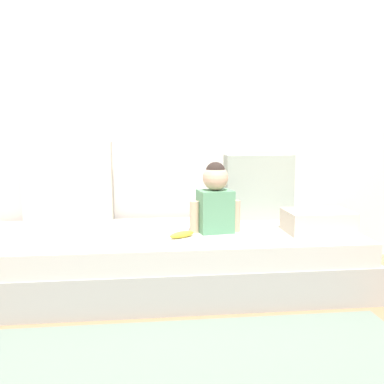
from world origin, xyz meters
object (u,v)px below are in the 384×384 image
at_px(throw_pillow_right, 258,187).
at_px(folded_blanket, 318,221).
at_px(toddler, 215,199).
at_px(couch, 170,260).
at_px(throw_pillow_left, 69,183).
at_px(banana, 182,234).

xyz_separation_m(throw_pillow_right, folded_blanket, (0.26, -0.46, -0.16)).
distance_m(toddler, folded_blanket, 0.65).
bearing_deg(folded_blanket, couch, 173.00).
bearing_deg(throw_pillow_left, couch, -28.04).
xyz_separation_m(throw_pillow_left, folded_blanket, (1.58, -0.46, -0.21)).
bearing_deg(throw_pillow_left, throw_pillow_right, 0.00).
relative_size(throw_pillow_right, toddler, 1.09).
xyz_separation_m(couch, throw_pillow_right, (0.66, 0.35, 0.41)).
relative_size(toddler, banana, 2.58).
bearing_deg(couch, throw_pillow_left, 151.96).
relative_size(throw_pillow_right, banana, 2.81).
distance_m(throw_pillow_left, folded_blanket, 1.65).
height_order(toddler, banana, toddler).
height_order(couch, throw_pillow_left, throw_pillow_left).
distance_m(throw_pillow_left, banana, 0.92).
xyz_separation_m(couch, throw_pillow_left, (-0.66, 0.35, 0.46)).
bearing_deg(throw_pillow_left, banana, -35.05).
relative_size(toddler, folded_blanket, 1.10).
height_order(throw_pillow_right, toddler, throw_pillow_right).
bearing_deg(throw_pillow_left, toddler, -22.00).
height_order(couch, folded_blanket, folded_blanket).
bearing_deg(toddler, banana, -150.16).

